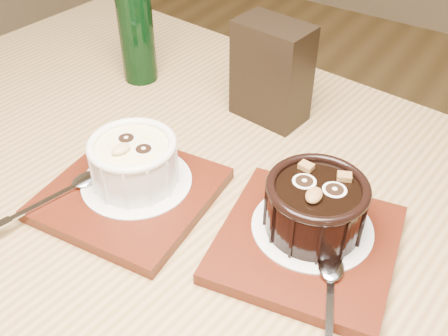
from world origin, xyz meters
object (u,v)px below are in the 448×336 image
object	(u,v)px
tray_left	(131,194)
tray_right	(307,243)
ramekin_dark	(316,204)
condiment_stand	(272,72)
ramekin_white	(134,160)
green_bottle	(136,33)
table	(199,281)

from	to	relation	value
tray_left	tray_right	bearing A→B (deg)	11.84
tray_right	ramekin_dark	bearing A→B (deg)	100.30
condiment_stand	ramekin_dark	bearing A→B (deg)	-49.41
ramekin_white	condiment_stand	size ratio (longest dim) A/B	0.73
tray_left	green_bottle	xyz separation A→B (m)	(-0.18, 0.22, 0.07)
table	condiment_stand	size ratio (longest dim) A/B	9.08
condiment_stand	green_bottle	xyz separation A→B (m)	(-0.22, -0.02, 0.01)
ramekin_dark	condiment_stand	bearing A→B (deg)	121.13
table	ramekin_dark	size ratio (longest dim) A/B	11.94
ramekin_white	condiment_stand	bearing A→B (deg)	86.81
table	tray_right	bearing A→B (deg)	20.26
ramekin_dark	condiment_stand	size ratio (longest dim) A/B	0.76
table	ramekin_white	bearing A→B (deg)	172.61
green_bottle	tray_left	bearing A→B (deg)	-52.03
table	tray_left	distance (m)	0.14
table	ramekin_dark	xyz separation A→B (m)	(0.11, 0.06, 0.14)
ramekin_white	green_bottle	xyz separation A→B (m)	(-0.17, 0.21, 0.03)
table	condiment_stand	bearing A→B (deg)	100.78
condiment_stand	green_bottle	distance (m)	0.22
tray_left	tray_right	xyz separation A→B (m)	(0.21, 0.04, 0.00)
tray_left	green_bottle	distance (m)	0.29
ramekin_dark	condiment_stand	xyz separation A→B (m)	(-0.16, 0.18, 0.02)
table	ramekin_white	world-z (taller)	ramekin_white
ramekin_dark	condiment_stand	distance (m)	0.24
tray_left	green_bottle	size ratio (longest dim) A/B	0.91
ramekin_white	ramekin_dark	world-z (taller)	ramekin_dark
table	ramekin_dark	bearing A→B (deg)	28.16
table	green_bottle	xyz separation A→B (m)	(-0.27, 0.22, 0.17)
table	condiment_stand	world-z (taller)	condiment_stand
tray_left	green_bottle	bearing A→B (deg)	127.97
ramekin_dark	green_bottle	size ratio (longest dim) A/B	0.54
ramekin_white	ramekin_dark	xyz separation A→B (m)	(0.21, 0.05, 0.00)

